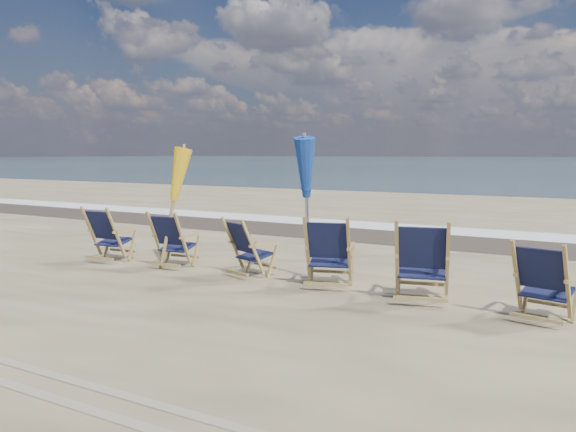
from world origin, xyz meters
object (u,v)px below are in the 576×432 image
object	(u,v)px
beach_chair_5	(567,286)
umbrella_yellow	(170,179)
beach_chair_4	(447,263)
beach_chair_2	(253,250)
beach_chair_3	(349,253)
umbrella_blue	(308,173)
beach_chair_1	(183,241)
beach_chair_0	(116,236)

from	to	relation	value
beach_chair_5	umbrella_yellow	size ratio (longest dim) A/B	0.48
beach_chair_4	beach_chair_5	world-z (taller)	beach_chair_4
beach_chair_2	beach_chair_3	world-z (taller)	beach_chair_3
beach_chair_2	umbrella_blue	size ratio (longest dim) A/B	0.43
beach_chair_2	beach_chair_5	size ratio (longest dim) A/B	0.97
beach_chair_2	beach_chair_4	bearing A→B (deg)	-160.68
beach_chair_2	beach_chair_3	xyz separation A→B (m)	(1.46, 0.12, 0.06)
umbrella_yellow	beach_chair_1	bearing A→B (deg)	-14.69
beach_chair_0	beach_chair_1	world-z (taller)	beach_chair_0
beach_chair_1	beach_chair_3	bearing A→B (deg)	176.15
beach_chair_2	umbrella_yellow	xyz separation A→B (m)	(-1.64, 0.13, 0.98)
beach_chair_0	beach_chair_4	world-z (taller)	beach_chair_4
beach_chair_2	umbrella_blue	xyz separation A→B (m)	(0.69, 0.39, 1.12)
umbrella_yellow	beach_chair_5	bearing A→B (deg)	-4.37
beach_chair_1	umbrella_yellow	distance (m)	1.01
beach_chair_1	umbrella_yellow	bearing A→B (deg)	-19.81
beach_chair_1	beach_chair_3	xyz separation A→B (m)	(2.81, 0.06, 0.04)
beach_chair_3	umbrella_blue	world-z (taller)	umbrella_blue
beach_chair_0	umbrella_yellow	size ratio (longest dim) A/B	0.50
beach_chair_0	beach_chair_5	distance (m)	6.75
umbrella_yellow	beach_chair_3	bearing A→B (deg)	-0.24
umbrella_yellow	beach_chair_2	bearing A→B (deg)	-4.49
beach_chair_5	umbrella_blue	xyz separation A→B (m)	(-3.42, 0.70, 1.11)
beach_chair_5	umbrella_yellow	bearing A→B (deg)	7.50
beach_chair_0	beach_chair_4	xyz separation A→B (m)	(5.44, 0.06, 0.05)
beach_chair_4	umbrella_yellow	world-z (taller)	umbrella_yellow
beach_chair_2	umbrella_blue	distance (m)	1.37
beach_chair_1	beach_chair_3	size ratio (longest dim) A/B	0.92
beach_chair_0	beach_chair_3	xyz separation A→B (m)	(4.09, 0.22, 0.03)
beach_chair_3	umbrella_blue	xyz separation A→B (m)	(-0.77, 0.27, 1.06)
beach_chair_0	beach_chair_3	size ratio (longest dim) A/B	0.95
beach_chair_0	beach_chair_5	world-z (taller)	beach_chair_0
beach_chair_1	umbrella_blue	xyz separation A→B (m)	(2.04, 0.33, 1.10)
beach_chair_4	beach_chair_5	size ratio (longest dim) A/B	1.15
beach_chair_0	beach_chair_1	bearing A→B (deg)	-177.21
umbrella_yellow	umbrella_blue	bearing A→B (deg)	6.29
beach_chair_3	umbrella_yellow	distance (m)	3.23
beach_chair_5	umbrella_yellow	world-z (taller)	umbrella_yellow
beach_chair_2	umbrella_yellow	size ratio (longest dim) A/B	0.47
beach_chair_2	beach_chair_5	bearing A→B (deg)	-164.14
beach_chair_0	beach_chair_5	bearing A→B (deg)	174.08
beach_chair_4	umbrella_yellow	size ratio (longest dim) A/B	0.55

